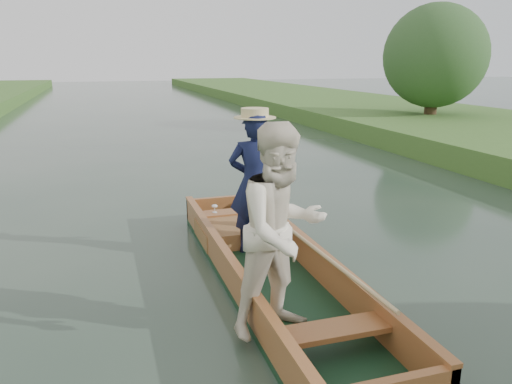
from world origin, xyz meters
name	(u,v)px	position (x,y,z in m)	size (l,w,h in m)	color
ground	(272,284)	(0.00, 0.00, 0.00)	(120.00, 120.00, 0.00)	#283D30
trees_far	(141,57)	(-0.35, 11.54, 2.61)	(23.11, 5.43, 4.62)	#47331E
punt	(269,232)	(-0.12, -0.24, 0.73)	(1.40, 5.00, 2.01)	#13321C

